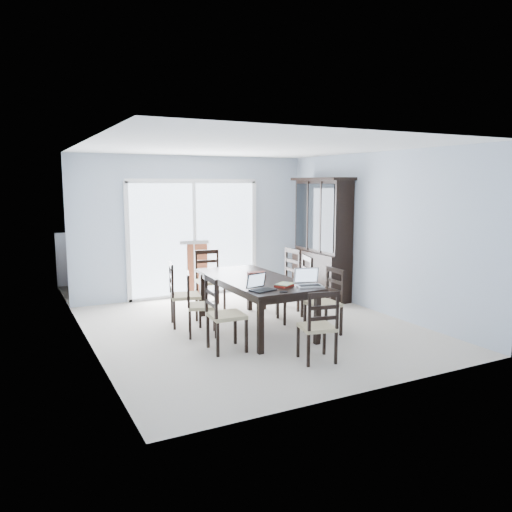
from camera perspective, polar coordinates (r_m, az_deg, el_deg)
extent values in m
plane|color=beige|center=(7.35, -0.21, -8.29)|extent=(5.00, 5.00, 0.00)
plane|color=white|center=(7.06, -0.22, 12.38)|extent=(5.00, 5.00, 0.00)
cube|color=#A8B6C8|center=(9.37, -7.14, 3.36)|extent=(4.50, 0.02, 2.60)
cube|color=#A8B6C8|center=(6.40, -18.49, 0.69)|extent=(0.02, 5.00, 2.60)
cube|color=#A8B6C8|center=(8.34, 13.73, 2.58)|extent=(0.02, 5.00, 2.60)
cube|color=gray|center=(10.51, -8.87, -3.58)|extent=(4.50, 2.00, 0.10)
cube|color=#99999E|center=(11.35, -10.53, 0.34)|extent=(4.50, 0.06, 1.10)
cube|color=black|center=(7.17, -0.21, -2.70)|extent=(1.00, 2.20, 0.04)
cube|color=black|center=(7.18, -0.21, -3.17)|extent=(0.88, 2.08, 0.10)
cube|color=black|center=(6.21, 0.51, -8.10)|extent=(0.07, 0.07, 0.69)
cube|color=black|center=(6.63, 7.01, -7.11)|extent=(0.07, 0.07, 0.69)
cube|color=black|center=(7.98, -6.17, -4.43)|extent=(0.07, 0.07, 0.69)
cube|color=black|center=(8.31, -0.74, -3.87)|extent=(0.07, 0.07, 0.69)
cube|color=black|center=(9.30, 7.39, -2.12)|extent=(0.45, 1.30, 0.85)
cube|color=black|center=(9.18, 7.67, 4.50)|extent=(0.38, 1.30, 1.30)
cube|color=black|center=(9.15, 7.60, 8.72)|extent=(0.50, 1.38, 0.05)
cube|color=black|center=(8.73, 8.19, 4.30)|extent=(0.02, 0.36, 1.18)
cube|color=black|center=(9.07, 6.66, 4.48)|extent=(0.02, 0.36, 1.18)
cube|color=black|center=(9.43, 5.24, 4.64)|extent=(0.02, 0.36, 1.18)
cube|color=silver|center=(9.38, -7.07, 1.83)|extent=(2.40, 0.02, 2.10)
cube|color=white|center=(9.31, -7.16, 8.51)|extent=(2.52, 0.05, 0.08)
cube|color=white|center=(9.37, -7.04, 1.82)|extent=(0.06, 0.05, 2.10)
cube|color=white|center=(9.54, -6.93, -4.31)|extent=(2.52, 0.05, 0.05)
cube|color=black|center=(6.51, -5.52, -8.59)|extent=(0.04, 0.04, 0.43)
cube|color=black|center=(6.17, -4.40, -9.54)|extent=(0.04, 0.04, 0.43)
cube|color=black|center=(6.63, -2.39, -8.23)|extent=(0.04, 0.04, 0.43)
cube|color=black|center=(6.29, -1.11, -9.14)|extent=(0.04, 0.04, 0.43)
cube|color=tan|center=(6.33, -3.37, -6.80)|extent=(0.44, 0.44, 0.05)
cube|color=black|center=(7.20, -7.59, -7.10)|extent=(0.04, 0.04, 0.39)
cube|color=black|center=(6.86, -7.54, -7.87)|extent=(0.04, 0.04, 0.39)
cube|color=black|center=(7.21, -4.81, -7.02)|extent=(0.04, 0.04, 0.39)
cube|color=black|center=(6.88, -4.61, -7.79)|extent=(0.04, 0.04, 0.39)
cube|color=tan|center=(6.98, -6.17, -5.70)|extent=(0.49, 0.49, 0.05)
cube|color=black|center=(7.70, -9.57, -6.00)|extent=(0.04, 0.04, 0.42)
cube|color=black|center=(7.34, -9.32, -6.71)|extent=(0.04, 0.04, 0.42)
cube|color=black|center=(7.74, -6.80, -5.87)|extent=(0.04, 0.04, 0.42)
cube|color=black|center=(7.38, -6.41, -6.57)|extent=(0.04, 0.04, 0.42)
cube|color=tan|center=(7.48, -8.06, -4.54)|extent=(0.49, 0.49, 0.05)
cube|color=black|center=(7.07, 9.70, -7.36)|extent=(0.03, 0.03, 0.41)
cube|color=black|center=(7.35, 8.00, -6.71)|extent=(0.03, 0.03, 0.41)
cube|color=black|center=(6.87, 7.26, -7.78)|extent=(0.03, 0.03, 0.41)
cube|color=black|center=(7.16, 5.61, -7.08)|extent=(0.03, 0.03, 0.41)
cube|color=tan|center=(7.05, 7.68, -5.43)|extent=(0.40, 0.40, 0.05)
cube|color=black|center=(7.58, 6.17, -6.08)|extent=(0.04, 0.04, 0.45)
cube|color=black|center=(7.94, 5.27, -5.39)|extent=(0.04, 0.04, 0.45)
cube|color=black|center=(7.47, 3.29, -6.26)|extent=(0.04, 0.04, 0.45)
cube|color=black|center=(7.83, 2.51, -5.56)|extent=(0.04, 0.04, 0.45)
cube|color=tan|center=(7.64, 4.33, -4.01)|extent=(0.53, 0.53, 0.05)
cube|color=black|center=(8.25, 4.84, -4.83)|extent=(0.04, 0.04, 0.45)
cube|color=black|center=(8.58, 3.35, -4.30)|extent=(0.04, 0.04, 0.45)
cube|color=black|center=(8.04, 2.46, -5.16)|extent=(0.04, 0.04, 0.45)
cube|color=black|center=(8.38, 1.02, -4.60)|extent=(0.04, 0.04, 0.45)
cube|color=tan|center=(8.26, 2.93, -3.00)|extent=(0.46, 0.46, 0.05)
cube|color=black|center=(5.87, 6.01, -10.71)|extent=(0.04, 0.04, 0.39)
cube|color=black|center=(5.99, 9.11, -10.35)|extent=(0.04, 0.04, 0.39)
cube|color=black|center=(6.17, 4.83, -9.72)|extent=(0.04, 0.04, 0.39)
cube|color=black|center=(6.29, 7.81, -9.41)|extent=(0.04, 0.04, 0.39)
cube|color=tan|center=(6.01, 6.98, -8.08)|extent=(0.45, 0.45, 0.05)
cube|color=black|center=(8.75, -4.37, -4.15)|extent=(0.04, 0.04, 0.43)
cube|color=black|center=(8.65, -6.78, -4.32)|extent=(0.04, 0.04, 0.43)
cube|color=black|center=(8.39, -3.63, -4.68)|extent=(0.04, 0.04, 0.43)
cube|color=black|center=(8.29, -6.14, -4.87)|extent=(0.04, 0.04, 0.43)
cube|color=tan|center=(8.47, -5.25, -2.92)|extent=(0.46, 0.46, 0.05)
cube|color=black|center=(6.34, 0.78, -3.91)|extent=(0.35, 0.29, 0.02)
cube|color=silver|center=(6.32, 0.78, -2.96)|extent=(0.27, 0.10, 0.16)
cube|color=#B2B2B4|center=(6.62, 6.11, -3.42)|extent=(0.39, 0.32, 0.02)
cube|color=silver|center=(6.60, 6.13, -2.41)|extent=(0.30, 0.12, 0.18)
cube|color=maroon|center=(6.60, 3.23, -3.38)|extent=(0.27, 0.24, 0.03)
cube|color=gold|center=(6.60, 3.30, -3.20)|extent=(0.30, 0.28, 0.01)
cube|color=black|center=(6.26, 3.16, -4.10)|extent=(0.11, 0.09, 0.01)
cube|color=#4D0F10|center=(7.30, 0.05, -2.08)|extent=(0.28, 0.18, 0.06)
cube|color=brown|center=(10.20, -11.81, -0.94)|extent=(2.27, 2.10, 0.98)
cube|color=#959595|center=(10.13, -11.90, 1.97)|extent=(2.33, 2.16, 0.07)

